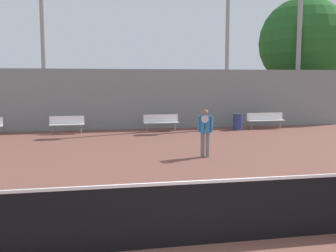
{
  "coord_description": "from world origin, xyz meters",
  "views": [
    {
      "loc": [
        -1.72,
        -6.04,
        2.72
      ],
      "look_at": [
        1.11,
        8.43,
        1.0
      ],
      "focal_mm": 42.0,
      "sensor_mm": 36.0,
      "label": 1
    }
  ],
  "objects_px": {
    "light_pole_near_left": "(43,36)",
    "trash_bin": "(238,122)",
    "tennis_net": "(200,212)",
    "light_pole_center_back": "(299,31)",
    "bench_courtside_far": "(67,123)",
    "tree_green_broad": "(304,43)",
    "bench_courtside_near": "(265,119)",
    "tennis_player": "(205,131)",
    "bench_adjacent_court": "(161,121)",
    "light_pole_far_right": "(228,25)"
  },
  "relations": [
    {
      "from": "light_pole_far_right",
      "to": "trash_bin",
      "type": "distance_m",
      "value": 5.69
    },
    {
      "from": "bench_courtside_near",
      "to": "bench_adjacent_court",
      "type": "relative_size",
      "value": 1.15
    },
    {
      "from": "light_pole_near_left",
      "to": "tree_green_broad",
      "type": "distance_m",
      "value": 17.35
    },
    {
      "from": "light_pole_near_left",
      "to": "light_pole_center_back",
      "type": "distance_m",
      "value": 15.24
    },
    {
      "from": "tennis_player",
      "to": "light_pole_center_back",
      "type": "relative_size",
      "value": 0.17
    },
    {
      "from": "tennis_net",
      "to": "bench_adjacent_court",
      "type": "xyz_separation_m",
      "value": [
        1.92,
        14.54,
        0.01
      ]
    },
    {
      "from": "tennis_player",
      "to": "light_pole_far_right",
      "type": "distance_m",
      "value": 10.78
    },
    {
      "from": "tennis_net",
      "to": "light_pole_near_left",
      "type": "height_order",
      "value": "light_pole_near_left"
    },
    {
      "from": "bench_courtside_near",
      "to": "tennis_net",
      "type": "bearing_deg",
      "value": -118.55
    },
    {
      "from": "bench_courtside_far",
      "to": "bench_courtside_near",
      "type": "bearing_deg",
      "value": 0.0
    },
    {
      "from": "bench_adjacent_court",
      "to": "light_pole_near_left",
      "type": "height_order",
      "value": "light_pole_near_left"
    },
    {
      "from": "light_pole_far_right",
      "to": "light_pole_center_back",
      "type": "distance_m",
      "value": 4.97
    },
    {
      "from": "bench_courtside_near",
      "to": "trash_bin",
      "type": "relative_size",
      "value": 2.39
    },
    {
      "from": "tennis_player",
      "to": "tree_green_broad",
      "type": "bearing_deg",
      "value": 69.22
    },
    {
      "from": "light_pole_near_left",
      "to": "trash_bin",
      "type": "xyz_separation_m",
      "value": [
        10.41,
        -2.25,
        -4.68
      ]
    },
    {
      "from": "tennis_player",
      "to": "light_pole_center_back",
      "type": "height_order",
      "value": "light_pole_center_back"
    },
    {
      "from": "tennis_player",
      "to": "trash_bin",
      "type": "xyz_separation_m",
      "value": [
        3.97,
        7.1,
        -0.5
      ]
    },
    {
      "from": "bench_courtside_far",
      "to": "trash_bin",
      "type": "bearing_deg",
      "value": -1.31
    },
    {
      "from": "light_pole_near_left",
      "to": "light_pole_far_right",
      "type": "distance_m",
      "value": 10.36
    },
    {
      "from": "tennis_net",
      "to": "tree_green_broad",
      "type": "distance_m",
      "value": 23.79
    },
    {
      "from": "light_pole_near_left",
      "to": "light_pole_far_right",
      "type": "height_order",
      "value": "light_pole_far_right"
    },
    {
      "from": "light_pole_near_left",
      "to": "trash_bin",
      "type": "distance_m",
      "value": 11.63
    },
    {
      "from": "bench_adjacent_court",
      "to": "light_pole_center_back",
      "type": "xyz_separation_m",
      "value": [
        9.08,
        2.16,
        5.21
      ]
    },
    {
      "from": "light_pole_near_left",
      "to": "bench_adjacent_court",
      "type": "bearing_deg",
      "value": -18.41
    },
    {
      "from": "light_pole_far_right",
      "to": "bench_courtside_far",
      "type": "bearing_deg",
      "value": -170.92
    },
    {
      "from": "tennis_player",
      "to": "light_pole_far_right",
      "type": "relative_size",
      "value": 0.17
    },
    {
      "from": "tennis_net",
      "to": "bench_courtside_far",
      "type": "height_order",
      "value": "tennis_net"
    },
    {
      "from": "bench_adjacent_court",
      "to": "light_pole_center_back",
      "type": "height_order",
      "value": "light_pole_center_back"
    },
    {
      "from": "tennis_player",
      "to": "bench_courtside_far",
      "type": "bearing_deg",
      "value": 145.8
    },
    {
      "from": "light_pole_near_left",
      "to": "light_pole_center_back",
      "type": "relative_size",
      "value": 0.87
    },
    {
      "from": "bench_courtside_near",
      "to": "light_pole_near_left",
      "type": "xyz_separation_m",
      "value": [
        -12.13,
        2.04,
        4.56
      ]
    },
    {
      "from": "bench_courtside_far",
      "to": "light_pole_center_back",
      "type": "xyz_separation_m",
      "value": [
        13.98,
        2.16,
        5.21
      ]
    },
    {
      "from": "tennis_net",
      "to": "trash_bin",
      "type": "height_order",
      "value": "tennis_net"
    },
    {
      "from": "trash_bin",
      "to": "tree_green_broad",
      "type": "height_order",
      "value": "tree_green_broad"
    },
    {
      "from": "bench_courtside_near",
      "to": "trash_bin",
      "type": "xyz_separation_m",
      "value": [
        -1.73,
        -0.21,
        -0.12
      ]
    },
    {
      "from": "tennis_player",
      "to": "bench_courtside_far",
      "type": "height_order",
      "value": "tennis_player"
    },
    {
      "from": "tennis_player",
      "to": "tree_green_broad",
      "type": "distance_m",
      "value": 16.78
    },
    {
      "from": "tennis_net",
      "to": "trash_bin",
      "type": "bearing_deg",
      "value": 66.65
    },
    {
      "from": "tennis_net",
      "to": "light_pole_far_right",
      "type": "distance_m",
      "value": 17.92
    },
    {
      "from": "tennis_net",
      "to": "light_pole_center_back",
      "type": "relative_size",
      "value": 1.06
    },
    {
      "from": "bench_courtside_far",
      "to": "trash_bin",
      "type": "xyz_separation_m",
      "value": [
        9.16,
        -0.21,
        -0.11
      ]
    },
    {
      "from": "trash_bin",
      "to": "tennis_net",
      "type": "bearing_deg",
      "value": -113.35
    },
    {
      "from": "tree_green_broad",
      "to": "light_pole_center_back",
      "type": "bearing_deg",
      "value": -124.84
    },
    {
      "from": "bench_courtside_near",
      "to": "light_pole_far_right",
      "type": "height_order",
      "value": "light_pole_far_right"
    },
    {
      "from": "tennis_net",
      "to": "trash_bin",
      "type": "distance_m",
      "value": 15.61
    },
    {
      "from": "tennis_player",
      "to": "bench_courtside_far",
      "type": "xyz_separation_m",
      "value": [
        -5.19,
        7.31,
        -0.38
      ]
    },
    {
      "from": "bench_courtside_near",
      "to": "light_pole_center_back",
      "type": "relative_size",
      "value": 0.21
    },
    {
      "from": "tennis_player",
      "to": "bench_adjacent_court",
      "type": "bearing_deg",
      "value": 112.76
    },
    {
      "from": "bench_courtside_far",
      "to": "tree_green_broad",
      "type": "height_order",
      "value": "tree_green_broad"
    },
    {
      "from": "bench_courtside_near",
      "to": "bench_adjacent_court",
      "type": "bearing_deg",
      "value": -179.99
    }
  ]
}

